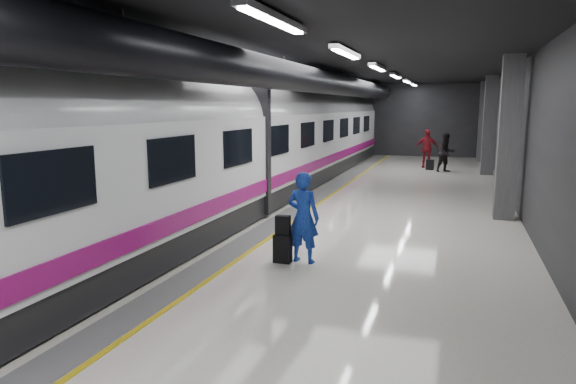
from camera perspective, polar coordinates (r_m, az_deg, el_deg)
The scene contains 9 objects.
ground at distance 14.09m, azimuth 4.60°, elevation -3.35°, with size 40.00×40.00×0.00m, color white.
platform_hall at distance 14.73m, azimuth 4.59°, elevation 11.07°, with size 10.02×40.02×4.51m.
train at distance 14.88m, azimuth -7.59°, elevation 5.35°, with size 3.05×38.00×4.05m.
traveler_main at distance 10.31m, azimuth 1.71°, elevation -2.83°, with size 0.68×0.44×1.85m, color blue.
suitcase_main at distance 10.43m, azimuth -0.60°, elevation -6.31°, with size 0.35×0.22×0.57m, color black.
shoulder_bag at distance 10.33m, azimuth -0.56°, elevation -3.70°, with size 0.29×0.16×0.39m, color black.
traveler_far_a at distance 25.73m, azimuth 17.17°, elevation 4.21°, with size 0.91×0.71×1.87m, color black.
traveler_far_b at distance 27.35m, azimuth 15.14°, elevation 4.69°, with size 1.15×0.48×1.96m, color maroon.
suitcase_far at distance 26.42m, azimuth 15.49°, elevation 2.94°, with size 0.35×0.22×0.51m, color black.
Camera 1 is at (3.24, -13.34, 3.14)m, focal length 32.00 mm.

